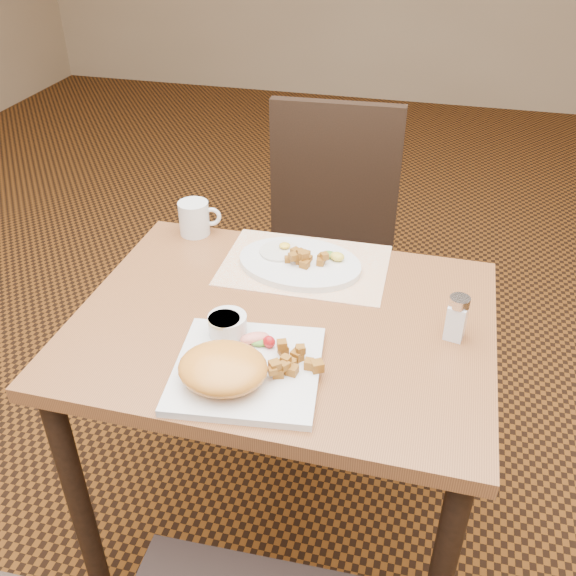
# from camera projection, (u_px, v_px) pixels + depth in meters

# --- Properties ---
(ground) EXTENTS (8.00, 8.00, 0.00)m
(ground) POSITION_uv_depth(u_px,v_px,m) (284.00, 531.00, 1.81)
(ground) COLOR black
(ground) RESTS_ON ground
(table) EXTENTS (0.90, 0.70, 0.75)m
(table) POSITION_uv_depth(u_px,v_px,m) (283.00, 357.00, 1.46)
(table) COLOR brown
(table) RESTS_ON ground
(chair_far) EXTENTS (0.44, 0.45, 0.97)m
(chair_far) POSITION_uv_depth(u_px,v_px,m) (327.00, 243.00, 2.09)
(chair_far) COLOR black
(chair_far) RESTS_ON ground
(placemat) EXTENTS (0.41, 0.29, 0.00)m
(placemat) POSITION_uv_depth(u_px,v_px,m) (305.00, 265.00, 1.57)
(placemat) COLOR white
(placemat) RESTS_ON table
(plate_square) EXTENTS (0.31, 0.31, 0.02)m
(plate_square) POSITION_uv_depth(u_px,v_px,m) (247.00, 369.00, 1.24)
(plate_square) COLOR silver
(plate_square) RESTS_ON table
(plate_oval) EXTENTS (0.33, 0.26, 0.02)m
(plate_oval) POSITION_uv_depth(u_px,v_px,m) (300.00, 263.00, 1.56)
(plate_oval) COLOR silver
(plate_oval) RESTS_ON placemat
(hollandaise_mound) EXTENTS (0.18, 0.15, 0.06)m
(hollandaise_mound) POSITION_uv_depth(u_px,v_px,m) (222.00, 369.00, 1.19)
(hollandaise_mound) COLOR orange
(hollandaise_mound) RESTS_ON plate_square
(ramekin) EXTENTS (0.08, 0.08, 0.04)m
(ramekin) POSITION_uv_depth(u_px,v_px,m) (227.00, 324.00, 1.31)
(ramekin) COLOR silver
(ramekin) RESTS_ON plate_square
(garnish_sq) EXTENTS (0.08, 0.06, 0.03)m
(garnish_sq) POSITION_uv_depth(u_px,v_px,m) (259.00, 340.00, 1.29)
(garnish_sq) COLOR #387223
(garnish_sq) RESTS_ON plate_square
(fried_egg) EXTENTS (0.10, 0.10, 0.02)m
(fried_egg) POSITION_uv_depth(u_px,v_px,m) (280.00, 250.00, 1.59)
(fried_egg) COLOR white
(fried_egg) RESTS_ON plate_oval
(garnish_ov) EXTENTS (0.07, 0.05, 0.02)m
(garnish_ov) POSITION_uv_depth(u_px,v_px,m) (334.00, 256.00, 1.56)
(garnish_ov) COLOR #387223
(garnish_ov) RESTS_ON plate_oval
(salt_shaker) EXTENTS (0.05, 0.05, 0.10)m
(salt_shaker) POSITION_uv_depth(u_px,v_px,m) (457.00, 317.00, 1.31)
(salt_shaker) COLOR white
(salt_shaker) RESTS_ON table
(coffee_mug) EXTENTS (0.11, 0.08, 0.09)m
(coffee_mug) POSITION_uv_depth(u_px,v_px,m) (195.00, 218.00, 1.69)
(coffee_mug) COLOR silver
(coffee_mug) RESTS_ON table
(home_fries_sq) EXTENTS (0.10, 0.10, 0.04)m
(home_fries_sq) POSITION_uv_depth(u_px,v_px,m) (291.00, 362.00, 1.23)
(home_fries_sq) COLOR #A5661A
(home_fries_sq) RESTS_ON plate_square
(home_fries_ov) EXTENTS (0.11, 0.07, 0.03)m
(home_fries_ov) POSITION_uv_depth(u_px,v_px,m) (305.00, 257.00, 1.55)
(home_fries_ov) COLOR #A5661A
(home_fries_ov) RESTS_ON plate_oval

